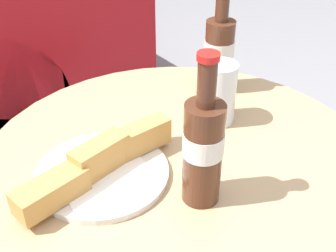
{
  "coord_description": "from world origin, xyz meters",
  "views": [
    {
      "loc": [
        -0.38,
        -0.48,
        1.24
      ],
      "look_at": [
        0.0,
        0.04,
        0.8
      ],
      "focal_mm": 45.0,
      "sensor_mm": 36.0,
      "label": 1
    }
  ],
  "objects_px": {
    "drinking_glass": "(218,96)",
    "cola_bottle_right": "(203,148)",
    "lunch_plate_near": "(100,167)",
    "cola_bottle_left": "(219,51)",
    "bistro_table": "(179,216)"
  },
  "relations": [
    {
      "from": "cola_bottle_left",
      "to": "lunch_plate_near",
      "type": "distance_m",
      "value": 0.4
    },
    {
      "from": "bistro_table",
      "to": "cola_bottle_right",
      "type": "bearing_deg",
      "value": -109.46
    },
    {
      "from": "cola_bottle_right",
      "to": "drinking_glass",
      "type": "bearing_deg",
      "value": 41.76
    },
    {
      "from": "cola_bottle_right",
      "to": "lunch_plate_near",
      "type": "height_order",
      "value": "cola_bottle_right"
    },
    {
      "from": "bistro_table",
      "to": "drinking_glass",
      "type": "height_order",
      "value": "drinking_glass"
    },
    {
      "from": "bistro_table",
      "to": "cola_bottle_right",
      "type": "relative_size",
      "value": 2.97
    },
    {
      "from": "lunch_plate_near",
      "to": "cola_bottle_left",
      "type": "bearing_deg",
      "value": 17.63
    },
    {
      "from": "lunch_plate_near",
      "to": "drinking_glass",
      "type": "bearing_deg",
      "value": 3.33
    },
    {
      "from": "cola_bottle_left",
      "to": "lunch_plate_near",
      "type": "height_order",
      "value": "cola_bottle_left"
    },
    {
      "from": "cola_bottle_left",
      "to": "cola_bottle_right",
      "type": "relative_size",
      "value": 0.94
    },
    {
      "from": "drinking_glass",
      "to": "cola_bottle_right",
      "type": "bearing_deg",
      "value": -138.24
    },
    {
      "from": "cola_bottle_left",
      "to": "bistro_table",
      "type": "bearing_deg",
      "value": -145.67
    },
    {
      "from": "cola_bottle_left",
      "to": "cola_bottle_right",
      "type": "height_order",
      "value": "cola_bottle_right"
    },
    {
      "from": "bistro_table",
      "to": "cola_bottle_left",
      "type": "bearing_deg",
      "value": 34.33
    },
    {
      "from": "drinking_glass",
      "to": "lunch_plate_near",
      "type": "xyz_separation_m",
      "value": [
        -0.28,
        -0.02,
        -0.04
      ]
    }
  ]
}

